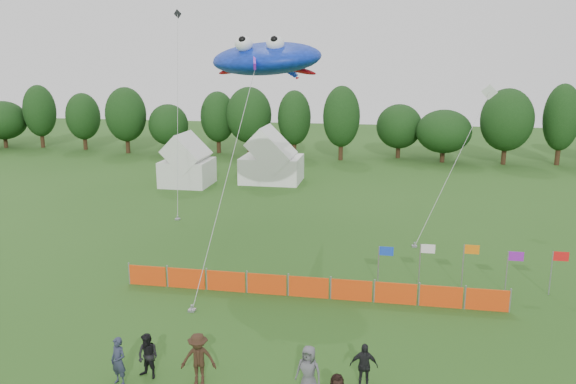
% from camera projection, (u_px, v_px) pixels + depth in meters
% --- Properties ---
extents(ground, '(160.00, 160.00, 0.00)m').
position_uv_depth(ground, '(258.00, 372.00, 20.01)').
color(ground, '#234C16').
rests_on(ground, ground).
extents(treeline, '(104.57, 8.78, 8.36)m').
position_uv_depth(treeline, '(366.00, 122.00, 61.79)').
color(treeline, '#382314').
rests_on(treeline, ground).
extents(tent_left, '(4.17, 4.17, 3.68)m').
position_uv_depth(tent_left, '(187.00, 164.00, 49.45)').
color(tent_left, silver).
rests_on(tent_left, ground).
extents(tent_right, '(5.41, 4.32, 3.82)m').
position_uv_depth(tent_right, '(272.00, 161.00, 50.75)').
color(tent_right, white).
rests_on(tent_right, ground).
extents(barrier_fence, '(17.90, 0.06, 1.00)m').
position_uv_depth(barrier_fence, '(308.00, 287.00, 26.18)').
color(barrier_fence, '#E13E0C').
rests_on(barrier_fence, ground).
extents(flag_row, '(8.73, 0.52, 2.29)m').
position_uv_depth(flag_row, '(467.00, 261.00, 26.87)').
color(flag_row, gray).
rests_on(flag_row, ground).
extents(spectator_a, '(0.73, 0.61, 1.70)m').
position_uv_depth(spectator_a, '(118.00, 361.00, 19.08)').
color(spectator_a, '#272C42').
rests_on(spectator_a, ground).
extents(spectator_b, '(0.93, 0.80, 1.63)m').
position_uv_depth(spectator_b, '(148.00, 356.00, 19.46)').
color(spectator_b, black).
rests_on(spectator_b, ground).
extents(spectator_c, '(1.31, 0.90, 1.87)m').
position_uv_depth(spectator_c, '(198.00, 359.00, 19.06)').
color(spectator_c, '#301E13').
rests_on(spectator_c, ground).
extents(spectator_d, '(0.99, 0.49, 1.62)m').
position_uv_depth(spectator_d, '(364.00, 366.00, 18.87)').
color(spectator_d, black).
rests_on(spectator_d, ground).
extents(spectator_e, '(0.98, 0.75, 1.79)m').
position_uv_depth(spectator_e, '(309.00, 372.00, 18.36)').
color(spectator_e, '#535358').
rests_on(spectator_e, ground).
extents(stingray_kite, '(8.49, 18.47, 12.14)m').
position_uv_depth(stingray_kite, '(268.00, 59.00, 31.41)').
color(stingray_kite, '#0E31CF').
rests_on(stingray_kite, ground).
extents(small_kite_white, '(5.76, 9.56, 9.22)m').
position_uv_depth(small_kite_white, '(468.00, 136.00, 37.40)').
color(small_kite_white, white).
rests_on(small_kite_white, ground).
extents(small_kite_dark, '(3.80, 10.49, 14.90)m').
position_uv_depth(small_kite_dark, '(178.00, 101.00, 42.75)').
color(small_kite_dark, black).
rests_on(small_kite_dark, ground).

